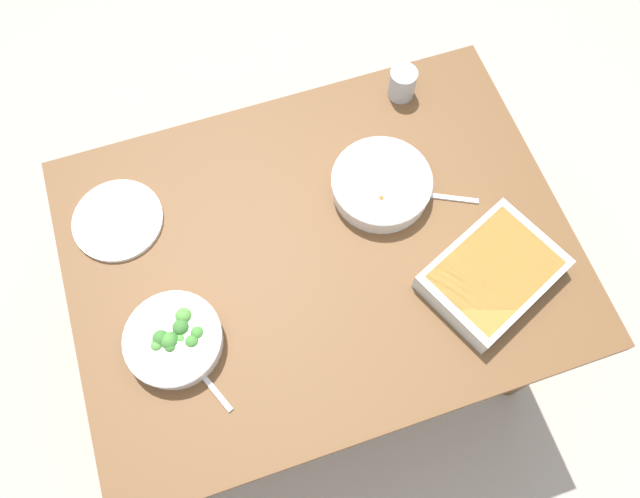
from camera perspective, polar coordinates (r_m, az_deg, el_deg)
ground_plane at (r=2.17m, az=0.00°, el=-7.50°), size 6.00×6.00×0.00m
dining_table at (r=1.55m, az=0.00°, el=-1.27°), size 1.20×0.90×0.74m
stew_bowl at (r=1.52m, az=5.73°, el=6.05°), size 0.25×0.25×0.06m
broccoli_bowl at (r=1.40m, az=-13.46°, el=-8.20°), size 0.22×0.22×0.07m
baking_dish at (r=1.46m, az=15.82°, el=-2.19°), size 0.36×0.32×0.06m
drink_cup at (r=1.68m, az=7.66°, el=14.97°), size 0.07×0.07×0.08m
side_plate at (r=1.57m, az=-18.32°, el=2.56°), size 0.22×0.22×0.01m
spoon_by_stew at (r=1.55m, az=10.47°, el=4.92°), size 0.17×0.09×0.01m
spoon_by_broccoli at (r=1.40m, az=-11.17°, el=-11.12°), size 0.09×0.17×0.01m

